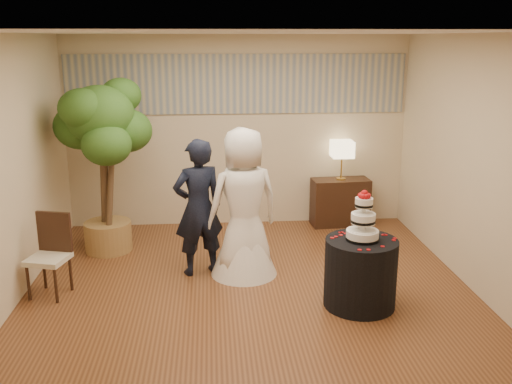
{
  "coord_description": "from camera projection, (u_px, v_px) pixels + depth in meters",
  "views": [
    {
      "loc": [
        -0.4,
        -5.84,
        2.76
      ],
      "look_at": [
        0.1,
        0.4,
        1.05
      ],
      "focal_mm": 40.0,
      "sensor_mm": 36.0,
      "label": 1
    }
  ],
  "objects": [
    {
      "name": "side_chair",
      "position": [
        48.0,
        257.0,
        6.18
      ],
      "size": [
        0.52,
        0.53,
        0.91
      ],
      "primitive_type": null,
      "rotation": [
        0.0,
        0.0,
        -0.27
      ],
      "color": "black",
      "rests_on": "floor"
    },
    {
      "name": "groom",
      "position": [
        198.0,
        208.0,
        6.69
      ],
      "size": [
        0.7,
        0.57,
        1.64
      ],
      "primitive_type": "imported",
      "rotation": [
        0.0,
        0.0,
        3.48
      ],
      "color": "black",
      "rests_on": "floor"
    },
    {
      "name": "floor",
      "position": [
        250.0,
        292.0,
        6.38
      ],
      "size": [
        5.0,
        5.0,
        0.0
      ],
      "primitive_type": "cube",
      "color": "brown",
      "rests_on": "ground"
    },
    {
      "name": "cake_table",
      "position": [
        360.0,
        273.0,
        5.97
      ],
      "size": [
        0.82,
        0.82,
        0.74
      ],
      "primitive_type": "cylinder",
      "rotation": [
        0.0,
        0.0,
        -0.1
      ],
      "color": "black",
      "rests_on": "floor"
    },
    {
      "name": "ceiling",
      "position": [
        249.0,
        32.0,
        5.64
      ],
      "size": [
        5.0,
        5.0,
        0.0
      ],
      "primitive_type": "cube",
      "color": "white",
      "rests_on": "wall_back"
    },
    {
      "name": "wall_back",
      "position": [
        238.0,
        132.0,
        8.41
      ],
      "size": [
        5.0,
        0.06,
        2.8
      ],
      "primitive_type": "cube",
      "color": "beige",
      "rests_on": "ground"
    },
    {
      "name": "wall_front",
      "position": [
        277.0,
        259.0,
        3.6
      ],
      "size": [
        5.0,
        0.06,
        2.8
      ],
      "primitive_type": "cube",
      "color": "beige",
      "rests_on": "ground"
    },
    {
      "name": "wedding_cake",
      "position": [
        363.0,
        215.0,
        5.8
      ],
      "size": [
        0.34,
        0.34,
        0.53
      ],
      "primitive_type": null,
      "color": "white",
      "rests_on": "cake_table"
    },
    {
      "name": "bride",
      "position": [
        244.0,
        203.0,
        6.65
      ],
      "size": [
        1.07,
        1.03,
        1.78
      ],
      "primitive_type": "imported",
      "rotation": [
        0.0,
        0.0,
        3.46
      ],
      "color": "white",
      "rests_on": "floor"
    },
    {
      "name": "table_lamp",
      "position": [
        342.0,
        160.0,
        8.42
      ],
      "size": [
        0.31,
        0.31,
        0.58
      ],
      "primitive_type": null,
      "color": "beige",
      "rests_on": "console"
    },
    {
      "name": "ficus_tree",
      "position": [
        103.0,
        166.0,
        7.32
      ],
      "size": [
        1.37,
        1.37,
        2.31
      ],
      "primitive_type": null,
      "rotation": [
        0.0,
        0.0,
        1.28
      ],
      "color": "#2F5B1C",
      "rests_on": "floor"
    },
    {
      "name": "console",
      "position": [
        340.0,
        202.0,
        8.58
      ],
      "size": [
        0.87,
        0.43,
        0.71
      ],
      "primitive_type": "cube",
      "rotation": [
        0.0,
        0.0,
        0.07
      ],
      "color": "black",
      "rests_on": "floor"
    },
    {
      "name": "wall_right",
      "position": [
        478.0,
        166.0,
        6.2
      ],
      "size": [
        0.06,
        5.0,
        2.8
      ],
      "primitive_type": "cube",
      "color": "beige",
      "rests_on": "ground"
    },
    {
      "name": "mural_border",
      "position": [
        238.0,
        84.0,
        8.21
      ],
      "size": [
        4.9,
        0.02,
        0.85
      ],
      "primitive_type": "cube",
      "color": "#98998E",
      "rests_on": "wall_back"
    },
    {
      "name": "wall_left",
      "position": [
        6.0,
        175.0,
        5.81
      ],
      "size": [
        0.06,
        5.0,
        2.8
      ],
      "primitive_type": "cube",
      "color": "beige",
      "rests_on": "ground"
    }
  ]
}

